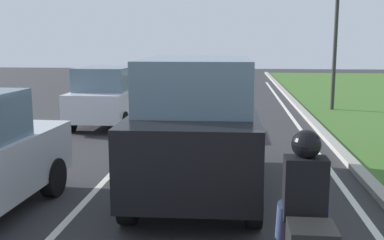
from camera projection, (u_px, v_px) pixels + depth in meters
ground_plane at (177, 130)px, 13.42m from camera, size 60.00×60.00×0.00m
lane_line_center at (153, 129)px, 13.48m from camera, size 0.12×32.00×0.01m
lane_line_right_edge at (302, 132)px, 13.09m from camera, size 0.12×32.00×0.01m
curb_right at (321, 130)px, 13.03m from camera, size 0.24×48.00×0.12m
car_suv_ahead at (197, 124)px, 7.77m from camera, size 2.03×4.53×2.28m
car_hatchback_far at (107, 96)px, 14.10m from camera, size 1.74×3.70×1.78m
rider_person at (305, 186)px, 4.40m from camera, size 0.50×0.40×1.16m
traffic_light_near_right at (337, 13)px, 16.33m from camera, size 0.32×0.50×5.10m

